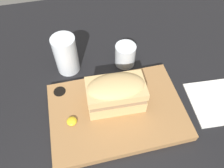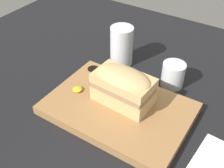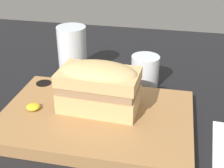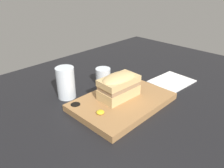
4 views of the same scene
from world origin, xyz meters
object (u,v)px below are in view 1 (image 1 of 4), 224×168
sandwich (116,92)px  wine_glass (124,56)px  napkin (221,101)px  serving_board (116,110)px  water_glass (66,57)px

sandwich → wine_glass: sandwich is taller
wine_glass → napkin: (24.21, -21.35, -3.06)cm
sandwich → serving_board: bearing=-98.8°
napkin → wine_glass: bearing=138.6°
wine_glass → napkin: size_ratio=0.38×
serving_board → sandwich: (0.24, 1.54, 6.44)cm
water_glass → serving_board: bearing=-60.3°
serving_board → wine_glass: size_ratio=4.96×
wine_glass → napkin: bearing=-41.4°
sandwich → wine_glass: (6.74, 16.25, -4.42)cm
sandwich → water_glass: (-11.42, 18.03, -2.15)cm
serving_board → napkin: size_ratio=1.91×
sandwich → water_glass: size_ratio=1.23×
sandwich → wine_glass: bearing=67.5°
serving_board → water_glass: (-11.18, 19.57, 4.29)cm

